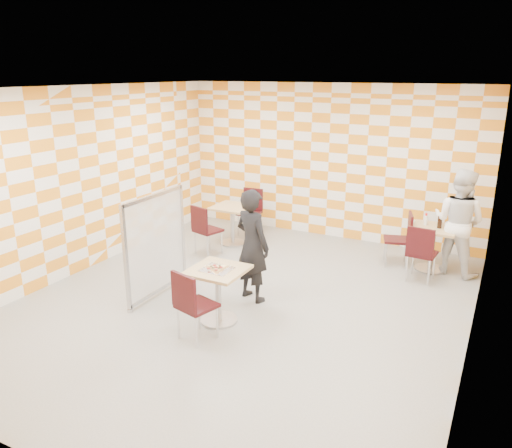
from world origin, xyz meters
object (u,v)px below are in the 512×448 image
at_px(chair_second_front, 421,250).
at_px(man_dark, 252,245).
at_px(chair_main_front, 191,301).
at_px(chair_second_side, 403,235).
at_px(main_table, 218,286).
at_px(chair_empty_far, 251,208).
at_px(soda_bottle, 440,222).
at_px(empty_table, 233,218).
at_px(second_table, 433,241).
at_px(partition, 156,245).
at_px(sport_bottle, 426,220).
at_px(man_white, 458,222).
at_px(chair_empty_near, 204,227).

relative_size(chair_second_front, man_dark, 0.56).
relative_size(chair_main_front, chair_second_side, 1.00).
relative_size(main_table, man_dark, 0.45).
distance_m(chair_empty_far, soda_bottle, 3.72).
distance_m(main_table, empty_table, 3.13).
height_order(chair_second_front, chair_empty_far, same).
height_order(second_table, chair_empty_far, chair_empty_far).
bearing_deg(second_table, empty_table, -174.31).
xyz_separation_m(chair_main_front, partition, (-1.21, 0.90, 0.25)).
distance_m(chair_empty_far, sport_bottle, 3.48).
bearing_deg(chair_empty_far, sport_bottle, -5.07).
height_order(chair_main_front, soda_bottle, soda_bottle).
bearing_deg(chair_empty_far, soda_bottle, -6.04).
bearing_deg(second_table, man_white, 11.22).
distance_m(man_dark, soda_bottle, 3.23).
relative_size(empty_table, soda_bottle, 3.26).
relative_size(man_white, soda_bottle, 7.58).
bearing_deg(chair_empty_near, chair_empty_far, 84.51).
xyz_separation_m(second_table, man_dark, (-2.15, -2.35, 0.32)).
xyz_separation_m(man_white, sport_bottle, (-0.51, 0.00, -0.03)).
xyz_separation_m(chair_main_front, chair_second_front, (2.16, 3.15, 0.00)).
distance_m(second_table, chair_empty_far, 3.63).
height_order(second_table, soda_bottle, soda_bottle).
bearing_deg(chair_empty_far, chair_empty_near, -95.49).
height_order(chair_empty_near, sport_bottle, sport_bottle).
distance_m(main_table, second_table, 3.88).
bearing_deg(man_dark, partition, 41.17).
relative_size(chair_empty_far, partition, 0.60).
relative_size(chair_main_front, partition, 0.60).
height_order(second_table, empty_table, same).
height_order(main_table, man_white, man_white).
bearing_deg(chair_second_front, chair_main_front, -124.42).
height_order(man_dark, soda_bottle, man_dark).
relative_size(chair_second_side, sport_bottle, 4.62).
distance_m(partition, sport_bottle, 4.43).
height_order(partition, man_white, man_white).
bearing_deg(sport_bottle, chair_empty_near, -161.19).
distance_m(chair_second_front, chair_second_side, 0.73).
height_order(chair_second_side, sport_bottle, sport_bottle).
bearing_deg(chair_main_front, main_table, 88.48).
height_order(chair_second_side, man_dark, man_dark).
bearing_deg(man_dark, second_table, -113.14).
bearing_deg(main_table, chair_empty_near, 127.05).
relative_size(chair_second_front, sport_bottle, 4.62).
distance_m(partition, man_dark, 1.41).
bearing_deg(man_white, soda_bottle, 35.26).
xyz_separation_m(main_table, soda_bottle, (2.31, 3.16, 0.34)).
xyz_separation_m(chair_main_front, man_white, (2.60, 3.84, 0.33)).
relative_size(main_table, sport_bottle, 3.75).
bearing_deg(sport_bottle, soda_bottle, -19.86).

